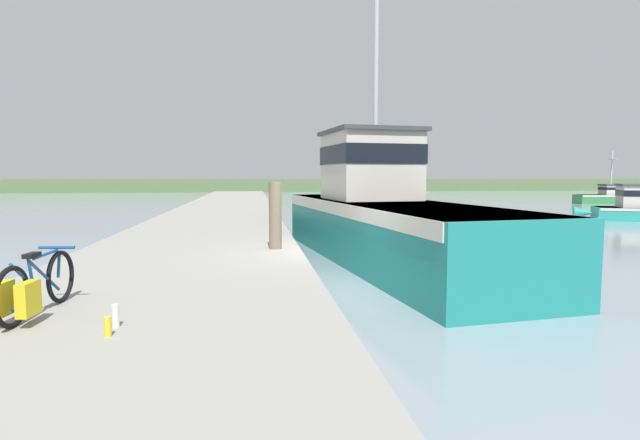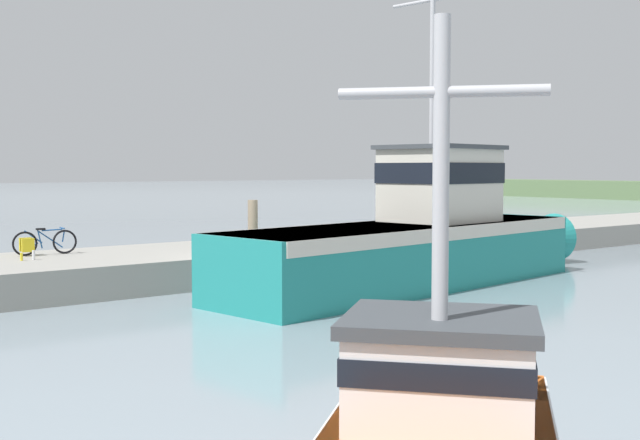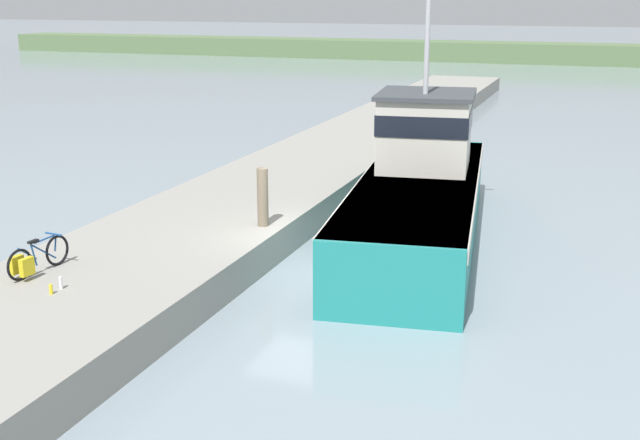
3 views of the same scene
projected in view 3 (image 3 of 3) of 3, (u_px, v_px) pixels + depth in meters
The scene contains 7 objects.
ground_plane at pixel (305, 268), 19.61m from camera, with size 320.00×320.00×0.00m, color #84939E.
dock_pier at pixel (192, 238), 20.51m from camera, with size 4.77×80.00×0.85m, color gray.
fishing_boat_main at pixel (421, 188), 22.03m from camera, with size 4.58×14.29×9.12m.
bicycle_touring at pixel (33, 259), 16.50m from camera, with size 0.53×1.72×0.73m.
mooring_post at pixel (263, 197), 19.92m from camera, with size 0.28×0.28×1.47m, color #756651.
water_bottle_on_curb at pixel (61, 283), 15.77m from camera, with size 0.07×0.07×0.25m, color silver.
water_bottle_by_bike at pixel (51, 289), 15.50m from camera, with size 0.07×0.07×0.20m, color yellow.
Camera 3 is at (6.64, -17.33, 6.45)m, focal length 45.00 mm.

